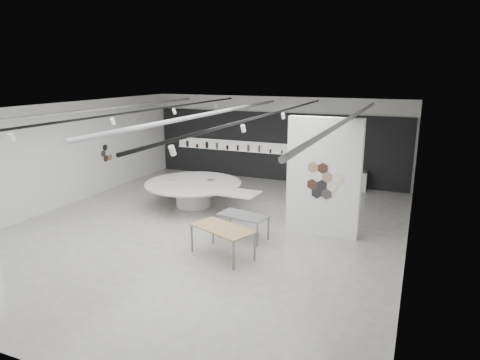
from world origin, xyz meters
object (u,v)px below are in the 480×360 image
at_px(partition_column, 324,177).
at_px(sample_table_stone, 243,217).
at_px(kitchen_counter, 349,180).
at_px(sample_table_wood, 222,230).
at_px(display_island, 195,191).

bearing_deg(partition_column, sample_table_stone, -147.66).
bearing_deg(partition_column, kitchen_counter, 90.43).
xyz_separation_m(sample_table_wood, sample_table_stone, (0.03, 1.38, -0.07)).
height_order(sample_table_wood, kitchen_counter, kitchen_counter).
height_order(partition_column, display_island, partition_column).
xyz_separation_m(partition_column, display_island, (-4.94, 0.93, -1.21)).
relative_size(partition_column, sample_table_stone, 2.30).
distance_m(partition_column, display_island, 5.17).
relative_size(sample_table_wood, sample_table_stone, 1.24).
bearing_deg(sample_table_stone, sample_table_wood, -91.20).
height_order(display_island, sample_table_wood, display_island).
relative_size(partition_column, sample_table_wood, 1.85).
xyz_separation_m(display_island, kitchen_counter, (4.90, 4.62, -0.18)).
bearing_deg(kitchen_counter, sample_table_wood, -106.52).
bearing_deg(kitchen_counter, partition_column, -92.04).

